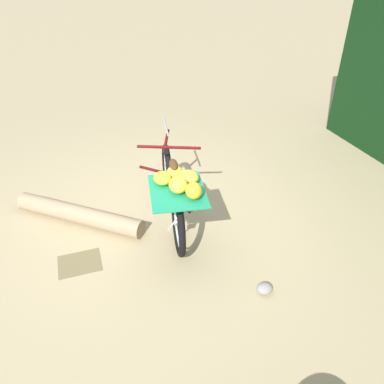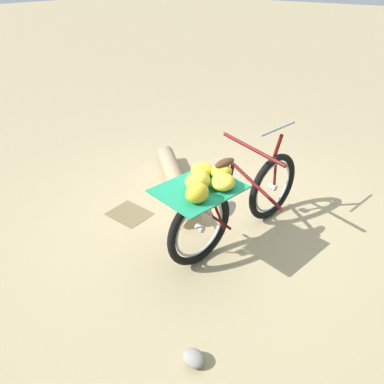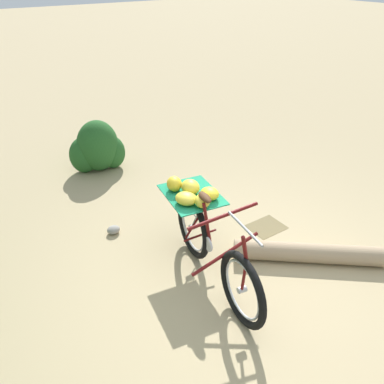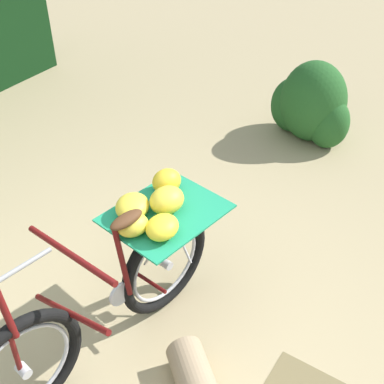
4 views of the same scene
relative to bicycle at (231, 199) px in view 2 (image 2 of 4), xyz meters
The scene contains 5 objects.
ground_plane 0.58m from the bicycle, 44.92° to the right, with size 60.00×60.00×0.00m, color tan.
bicycle is the anchor object (origin of this frame).
fallen_log 1.22m from the bicycle, 23.23° to the right, with size 0.22×0.22×1.65m, color #9E8466.
path_stone 1.42m from the bicycle, 113.21° to the left, with size 0.16×0.13×0.10m, color gray.
leaf_litter_patch 1.26m from the bicycle, 13.50° to the left, with size 0.44×0.36×0.01m, color olive.
Camera 2 is at (-1.67, 2.65, 2.31)m, focal length 34.25 mm.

